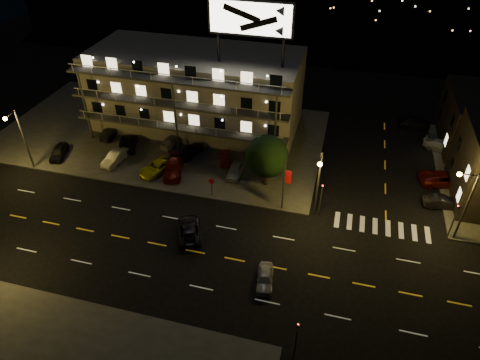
% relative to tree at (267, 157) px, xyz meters
% --- Properties ---
extents(ground, '(140.00, 140.00, 0.00)m').
position_rel_tree_xyz_m(ground, '(-2.39, -12.14, -3.92)').
color(ground, black).
rests_on(ground, ground).
extents(curb_nw, '(44.00, 24.00, 0.15)m').
position_rel_tree_xyz_m(curb_nw, '(-16.39, 7.86, -3.84)').
color(curb_nw, '#333331').
rests_on(curb_nw, ground).
extents(motel, '(28.00, 13.80, 18.10)m').
position_rel_tree_xyz_m(motel, '(-12.33, 11.74, 1.43)').
color(motel, gray).
rests_on(motel, ground).
extents(streetlight_nw, '(0.44, 1.92, 8.00)m').
position_rel_tree_xyz_m(streetlight_nw, '(-28.39, -4.20, 1.04)').
color(streetlight_nw, '#2D2D30').
rests_on(streetlight_nw, ground).
extents(streetlight_nc, '(0.44, 1.92, 8.00)m').
position_rel_tree_xyz_m(streetlight_nc, '(6.11, -4.20, 1.04)').
color(streetlight_nc, '#2D2D30').
rests_on(streetlight_nc, ground).
extents(streetlight_ne, '(1.92, 0.44, 8.00)m').
position_rel_tree_xyz_m(streetlight_ne, '(19.75, -3.84, 1.04)').
color(streetlight_ne, '#2D2D30').
rests_on(streetlight_ne, ground).
extents(signal_nw, '(0.20, 0.27, 4.60)m').
position_rel_tree_xyz_m(signal_nw, '(6.61, -3.64, -1.35)').
color(signal_nw, '#2D2D30').
rests_on(signal_nw, ground).
extents(signal_sw, '(0.20, 0.27, 4.60)m').
position_rel_tree_xyz_m(signal_sw, '(6.61, -20.64, -1.35)').
color(signal_sw, '#2D2D30').
rests_on(signal_sw, ground).
extents(signal_ne, '(0.27, 0.20, 4.60)m').
position_rel_tree_xyz_m(signal_ne, '(19.61, -3.64, -1.35)').
color(signal_ne, '#2D2D30').
rests_on(signal_ne, ground).
extents(banner_north, '(0.83, 0.16, 6.40)m').
position_rel_tree_xyz_m(banner_north, '(2.70, -3.74, -0.49)').
color(banner_north, '#2D2D30').
rests_on(banner_north, ground).
extents(stop_sign, '(0.91, 0.11, 2.61)m').
position_rel_tree_xyz_m(stop_sign, '(-5.39, -3.57, -2.21)').
color(stop_sign, '#2D2D30').
rests_on(stop_sign, ground).
extents(tree, '(5.04, 4.85, 6.34)m').
position_rel_tree_xyz_m(tree, '(0.00, 0.00, 0.00)').
color(tree, black).
rests_on(tree, curb_nw).
extents(lot_car_0, '(2.58, 4.25, 1.35)m').
position_rel_tree_xyz_m(lot_car_0, '(-26.63, -0.95, -3.09)').
color(lot_car_0, black).
rests_on(lot_car_0, curb_nw).
extents(lot_car_1, '(2.09, 4.42, 1.40)m').
position_rel_tree_xyz_m(lot_car_1, '(-19.06, -0.29, -3.07)').
color(lot_car_1, '#98989D').
rests_on(lot_car_1, curb_nw).
extents(lot_car_2, '(3.78, 5.19, 1.31)m').
position_rel_tree_xyz_m(lot_car_2, '(-13.21, -0.87, -3.11)').
color(lot_car_2, '#CBC513').
rests_on(lot_car_2, curb_nw).
extents(lot_car_3, '(3.32, 5.50, 1.49)m').
position_rel_tree_xyz_m(lot_car_3, '(-11.17, -0.61, -3.02)').
color(lot_car_3, '#5C120D').
rests_on(lot_car_3, curb_nw).
extents(lot_car_4, '(1.68, 3.99, 1.35)m').
position_rel_tree_xyz_m(lot_car_4, '(-3.86, 0.88, -3.09)').
color(lot_car_4, '#98989D').
rests_on(lot_car_4, curb_nw).
extents(lot_car_5, '(1.50, 3.81, 1.23)m').
position_rel_tree_xyz_m(lot_car_5, '(-22.69, 5.01, -3.15)').
color(lot_car_5, black).
rests_on(lot_car_5, curb_nw).
extents(lot_car_6, '(3.74, 5.34, 1.35)m').
position_rel_tree_xyz_m(lot_car_6, '(-19.16, 3.19, -3.09)').
color(lot_car_6, black).
rests_on(lot_car_6, curb_nw).
extents(lot_car_7, '(2.80, 4.82, 1.31)m').
position_rel_tree_xyz_m(lot_car_7, '(-13.63, 5.36, -3.11)').
color(lot_car_7, '#98989D').
rests_on(lot_car_7, curb_nw).
extents(lot_car_8, '(2.70, 4.46, 1.42)m').
position_rel_tree_xyz_m(lot_car_8, '(-10.56, 3.63, -3.06)').
color(lot_car_8, black).
rests_on(lot_car_8, curb_nw).
extents(lot_car_9, '(2.33, 3.93, 1.22)m').
position_rel_tree_xyz_m(lot_car_9, '(-5.82, 3.32, -3.16)').
color(lot_car_9, '#5C120D').
rests_on(lot_car_9, curb_nw).
extents(side_car_0, '(4.19, 1.89, 1.34)m').
position_rel_tree_xyz_m(side_car_0, '(19.49, 1.05, -3.25)').
color(side_car_0, black).
rests_on(side_car_0, ground).
extents(side_car_1, '(5.96, 3.80, 1.53)m').
position_rel_tree_xyz_m(side_car_1, '(20.04, 5.54, -3.15)').
color(side_car_1, '#5C120D').
rests_on(side_car_1, ground).
extents(side_car_2, '(5.13, 3.61, 1.38)m').
position_rel_tree_xyz_m(side_car_2, '(20.70, 13.03, -3.23)').
color(side_car_2, '#98989D').
rests_on(side_car_2, ground).
extents(side_car_3, '(4.45, 1.98, 1.49)m').
position_rel_tree_xyz_m(side_car_3, '(17.59, 18.73, -3.17)').
color(side_car_3, black).
rests_on(side_car_3, ground).
extents(road_car_east, '(1.94, 3.75, 1.22)m').
position_rel_tree_xyz_m(road_car_east, '(2.96, -14.14, -3.31)').
color(road_car_east, '#98989D').
rests_on(road_car_east, ground).
extents(road_car_west, '(3.94, 5.35, 1.35)m').
position_rel_tree_xyz_m(road_car_west, '(-5.71, -10.08, -3.24)').
color(road_car_west, black).
rests_on(road_car_west, ground).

